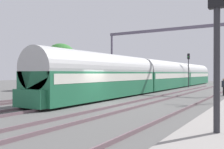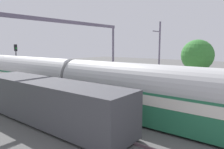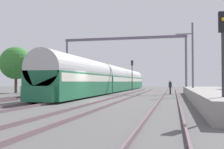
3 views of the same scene
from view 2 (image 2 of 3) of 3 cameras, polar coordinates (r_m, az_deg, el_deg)
ground at (r=15.98m, az=27.26°, el=-12.10°), size 120.00×120.00×0.00m
track_west at (r=13.95m, az=25.58°, el=-14.57°), size 1.51×60.00×0.16m
platform at (r=26.07m, az=27.22°, el=-3.53°), size 4.40×28.00×0.90m
passenger_train at (r=25.82m, az=-22.30°, el=0.08°), size 2.93×49.20×3.82m
freight_car at (r=15.09m, az=-16.87°, el=-6.86°), size 2.80×13.00×2.70m
person_crossing at (r=26.23m, az=3.31°, el=-1.30°), size 0.37×0.46×1.73m
railway_signal_far at (r=31.30m, az=-24.35°, el=3.86°), size 0.36×0.30×5.32m
catenary_gantry at (r=23.31m, az=-12.71°, el=9.52°), size 17.44×0.28×7.86m
catenary_pole_east_mid at (r=26.29m, az=12.56°, el=5.38°), size 1.90×0.20×8.00m
tree_east_background at (r=30.25m, az=21.98°, el=4.76°), size 4.20×4.20×5.97m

